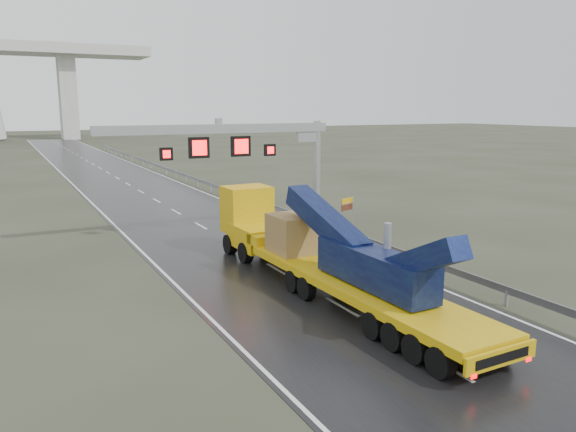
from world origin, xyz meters
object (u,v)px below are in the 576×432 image
heavy_haul_truck (308,247)px  striped_barrier (335,233)px  exit_sign_pair (347,207)px  sign_gantry (251,147)px

heavy_haul_truck → striped_barrier: heavy_haul_truck is taller
exit_sign_pair → striped_barrier: size_ratio=2.18×
sign_gantry → heavy_haul_truck: 11.29m
exit_sign_pair → striped_barrier: exit_sign_pair is taller
exit_sign_pair → striped_barrier: (-2.53, -2.55, -1.01)m
sign_gantry → heavy_haul_truck: bearing=-99.4°
sign_gantry → exit_sign_pair: 7.74m
striped_barrier → heavy_haul_truck: bearing=-130.7°
heavy_haul_truck → striped_barrier: bearing=48.3°
sign_gantry → striped_barrier: (3.90, -3.86, -5.12)m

